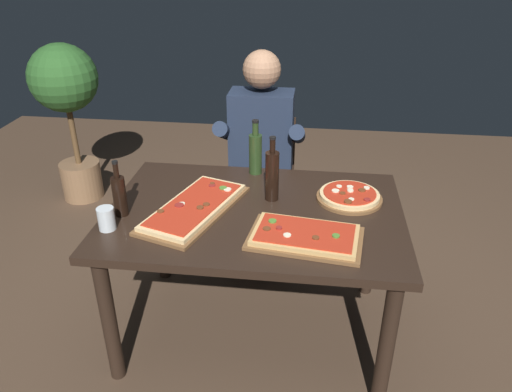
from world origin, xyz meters
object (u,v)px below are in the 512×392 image
Objects in this scene: pizza_rectangular_front at (305,236)px; potted_plant_corner at (67,99)px; wine_bottle_dark at (255,152)px; vinegar_bottle_green at (272,175)px; seated_diner at (261,150)px; pizza_round_far at (349,196)px; diner_chair at (263,179)px; tumbler_near_camera at (106,219)px; pizza_rectangular_left at (194,208)px; dining_table at (255,227)px; oil_bottle_amber at (119,195)px.

pizza_rectangular_front is 0.42× the size of potted_plant_corner.
vinegar_bottle_green reaches higher than wine_bottle_dark.
pizza_rectangular_front is at bearing -72.55° from seated_diner.
wine_bottle_dark is 0.31m from vinegar_bottle_green.
potted_plant_corner is (-2.03, 1.19, 0.06)m from pizza_round_far.
diner_chair is 0.28m from seated_diner.
seated_diner reaches higher than tumbler_near_camera.
pizza_rectangular_left is 0.51× the size of seated_diner.
wine_bottle_dark is (0.23, 0.46, 0.10)m from pizza_rectangular_left.
dining_table is 2.08× the size of pizza_rectangular_left.
tumbler_near_camera is 1.28m from diner_chair.
diner_chair is at bearing 60.29° from oil_bottle_amber.
potted_plant_corner is at bearing 132.97° from pizza_rectangular_left.
dining_table is 4.27× the size of vinegar_bottle_green.
oil_bottle_amber reaches higher than pizza_rectangular_front.
potted_plant_corner is (-1.58, 1.35, 0.17)m from dining_table.
pizza_rectangular_left is at bearing 30.29° from tumbler_near_camera.
pizza_rectangular_front is at bearing -40.90° from potted_plant_corner.
oil_bottle_amber is 1.02m from seated_diner.
diner_chair is (-0.06, 0.86, -0.16)m from dining_table.
diner_chair reaches higher than dining_table.
potted_plant_corner is (-1.53, 0.62, 0.07)m from seated_diner.
wine_bottle_dark is at bearing 114.53° from pizza_rectangular_front.
diner_chair is at bearing 91.12° from wine_bottle_dark.
pizza_round_far is 0.57m from wine_bottle_dark.
pizza_rectangular_left is at bearing -106.02° from seated_diner.
seated_diner is at bearing 101.66° from vinegar_bottle_green.
dining_table is 4.33× the size of pizza_round_far.
pizza_rectangular_left is 2.47× the size of oil_bottle_amber.
pizza_rectangular_left is at bearing -164.23° from pizza_round_far.
pizza_rectangular_front is at bearing -74.38° from diner_chair.
wine_bottle_dark is 0.34m from seated_diner.
potted_plant_corner is (-1.54, 0.94, -0.04)m from wine_bottle_dark.
pizza_rectangular_left is 0.76m from pizza_round_far.
pizza_rectangular_left is at bearing 12.14° from oil_bottle_amber.
pizza_rectangular_left is 0.77× the size of diner_chair.
seated_diner reaches higher than potted_plant_corner.
pizza_rectangular_left reaches higher than dining_table.
pizza_rectangular_left is 0.40m from tumbler_near_camera.
oil_bottle_amber reaches higher than tumbler_near_camera.
tumbler_near_camera is at bearing -149.71° from pizza_rectangular_left.
seated_diner is 1.65m from potted_plant_corner.
diner_chair is (0.57, 1.10, -0.31)m from tumbler_near_camera.
dining_table is 0.36m from pizza_rectangular_front.
seated_diner is at bearing -90.00° from diner_chair.
pizza_rectangular_front is at bearing 1.03° from tumbler_near_camera.
diner_chair reaches higher than pizza_round_far.
tumbler_near_camera is 1.86m from potted_plant_corner.
oil_bottle_amber is 0.83× the size of vinegar_bottle_green.
pizza_rectangular_front is 1.16m from diner_chair.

